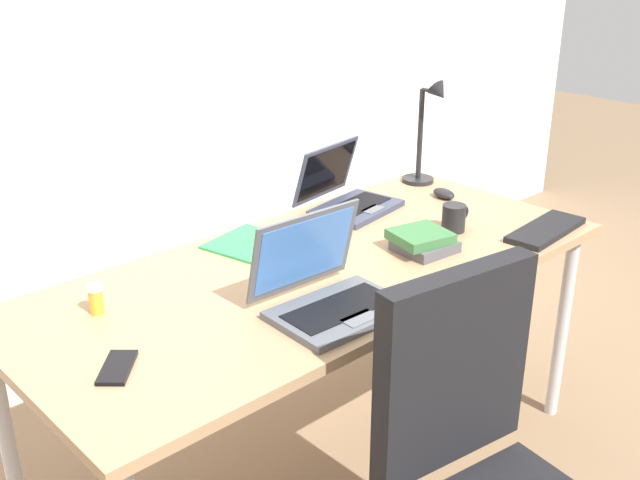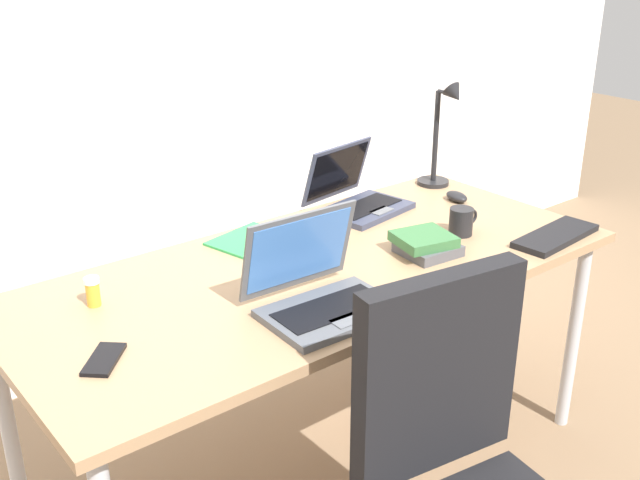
# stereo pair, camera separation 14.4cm
# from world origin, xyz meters

# --- Properties ---
(ground_plane) EXTENTS (12.00, 12.00, 0.00)m
(ground_plane) POSITION_xyz_m (0.00, 0.00, 0.00)
(ground_plane) COLOR #7A6047
(wall_back) EXTENTS (6.00, 0.13, 2.60)m
(wall_back) POSITION_xyz_m (-0.00, 1.10, 1.30)
(wall_back) COLOR silver
(wall_back) RESTS_ON ground_plane
(desk) EXTENTS (1.80, 0.80, 0.74)m
(desk) POSITION_xyz_m (0.00, 0.00, 0.68)
(desk) COLOR #9E7A56
(desk) RESTS_ON ground_plane
(desk_lamp) EXTENTS (0.12, 0.18, 0.40)m
(desk_lamp) POSITION_xyz_m (0.80, 0.28, 0.94)
(desk_lamp) COLOR black
(desk_lamp) RESTS_ON desk
(laptop_near_mouse) EXTENTS (0.35, 0.30, 0.24)m
(laptop_near_mouse) POSITION_xyz_m (-0.17, -0.21, 0.79)
(laptop_near_mouse) COLOR #515459
(laptop_near_mouse) RESTS_ON desk
(laptop_near_lamp) EXTENTS (0.34, 0.32, 0.22)m
(laptop_near_lamp) POSITION_xyz_m (0.39, 0.28, 0.78)
(laptop_near_lamp) COLOR #33384C
(laptop_near_lamp) RESTS_ON desk
(external_keyboard) EXTENTS (0.34, 0.15, 0.02)m
(external_keyboard) POSITION_xyz_m (0.70, -0.31, 0.75)
(external_keyboard) COLOR black
(external_keyboard) RESTS_ON desk
(computer_mouse) EXTENTS (0.07, 0.10, 0.03)m
(computer_mouse) POSITION_xyz_m (0.73, 0.12, 0.76)
(computer_mouse) COLOR black
(computer_mouse) RESTS_ON desk
(cell_phone) EXTENTS (0.14, 0.14, 0.01)m
(cell_phone) POSITION_xyz_m (-0.71, -0.10, 0.74)
(cell_phone) COLOR black
(cell_phone) RESTS_ON desk
(pill_bottle) EXTENTS (0.04, 0.04, 0.08)m
(pill_bottle) POSITION_xyz_m (-0.61, 0.17, 0.78)
(pill_bottle) COLOR gold
(pill_bottle) RESTS_ON desk
(book_stack) EXTENTS (0.19, 0.18, 0.06)m
(book_stack) POSITION_xyz_m (0.30, -0.13, 0.77)
(book_stack) COLOR #4C4C51
(book_stack) RESTS_ON desk
(paper_folder_front_right) EXTENTS (0.29, 0.35, 0.01)m
(paper_folder_front_right) POSITION_xyz_m (-0.04, 0.22, 0.74)
(paper_folder_front_right) COLOR green
(paper_folder_front_right) RESTS_ON desk
(coffee_mug) EXTENTS (0.11, 0.08, 0.09)m
(coffee_mug) POSITION_xyz_m (0.50, -0.09, 0.78)
(coffee_mug) COLOR black
(coffee_mug) RESTS_ON desk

